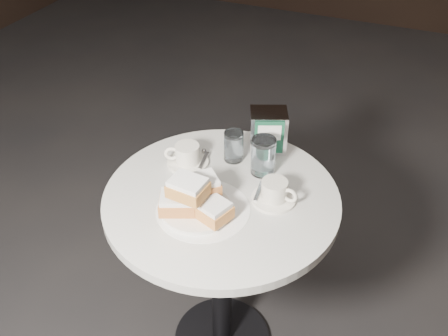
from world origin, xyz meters
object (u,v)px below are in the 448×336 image
water_glass_left (234,146)px  napkin_dispenser (268,130)px  beignet_plate (195,200)px  coffee_cup_left (187,156)px  cafe_table (222,242)px  coffee_cup_right (275,192)px  water_glass_right (263,156)px

water_glass_left → napkin_dispenser: bearing=51.8°
beignet_plate → napkin_dispenser: napkin_dispenser is taller
coffee_cup_left → napkin_dispenser: (0.21, 0.18, 0.04)m
cafe_table → water_glass_left: 0.31m
coffee_cup_right → water_glass_left: size_ratio=1.47×
cafe_table → water_glass_right: water_glass_right is taller
coffee_cup_right → cafe_table: bearing=-157.3°
coffee_cup_left → water_glass_right: water_glass_right is taller
coffee_cup_right → water_glass_right: (-0.08, 0.11, 0.03)m
beignet_plate → water_glass_left: beignet_plate is taller
water_glass_left → napkin_dispenser: napkin_dispenser is taller
napkin_dispenser → water_glass_left: bearing=-150.6°
beignet_plate → napkin_dispenser: (0.08, 0.38, 0.02)m
cafe_table → coffee_cup_right: (0.15, 0.04, 0.23)m
coffee_cup_right → napkin_dispenser: napkin_dispenser is taller
water_glass_left → napkin_dispenser: (0.08, 0.10, 0.02)m
coffee_cup_left → water_glass_right: size_ratio=1.43×
water_glass_right → water_glass_left: bearing=166.0°
beignet_plate → coffee_cup_left: beignet_plate is taller
coffee_cup_left → water_glass_left: 0.15m
beignet_plate → coffee_cup_left: bearing=121.8°
beignet_plate → coffee_cup_right: beignet_plate is taller
coffee_cup_left → water_glass_right: bearing=-10.4°
coffee_cup_right → water_glass_right: bearing=132.5°
water_glass_left → water_glass_right: bearing=-14.0°
coffee_cup_right → water_glass_right: size_ratio=1.23×
beignet_plate → water_glass_left: 0.28m
coffee_cup_left → coffee_cup_right: bearing=-34.1°
cafe_table → water_glass_left: size_ratio=7.40×
cafe_table → coffee_cup_left: coffee_cup_left is taller
coffee_cup_left → water_glass_left: bearing=9.2°
beignet_plate → napkin_dispenser: 0.39m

